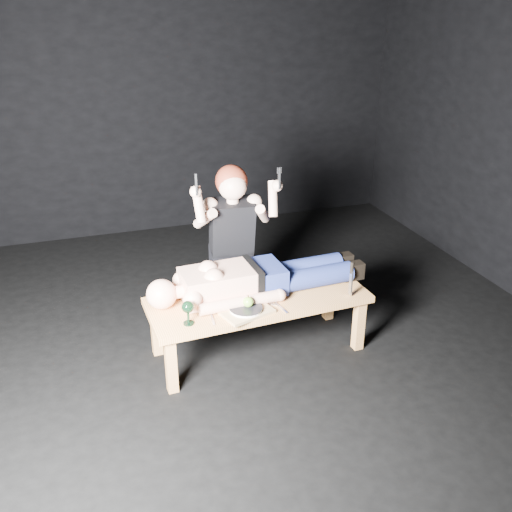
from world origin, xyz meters
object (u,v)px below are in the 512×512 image
Objects in this scene: goblet at (188,313)px; serving_tray at (246,311)px; lying_man at (260,274)px; carving_knife at (351,279)px; kneeling_woman at (230,240)px; table at (258,324)px.

serving_tray is at bearing 3.04° from goblet.
lying_man is 5.89× the size of carving_knife.
kneeling_woman reaches higher than serving_tray.
table is 9.32× the size of goblet.
serving_tray is at bearing -93.25° from kneeling_woman.
kneeling_woman is 0.93m from goblet.
table is at bearing 160.46° from carving_knife.
kneeling_woman is 1.01m from carving_knife.
carving_knife is (0.77, -0.01, 0.12)m from serving_tray.
carving_knife reaches higher than serving_tray.
lying_man is 0.66m from goblet.
kneeling_woman reaches higher than table.
goblet is at bearing -156.35° from lying_man.
kneeling_woman is (-0.04, 0.57, 0.44)m from table.
carving_knife is (0.63, -0.19, 0.36)m from table.
carving_knife reaches higher than lying_man.
lying_man is at bearing 54.94° from serving_tray.
lying_man is 1.18× the size of kneeling_woman.
lying_man is at bearing 151.39° from carving_knife.
goblet is (-0.55, -0.20, 0.31)m from table.
carving_knife is at bearing 0.52° from goblet.
serving_tray is (-0.19, -0.27, -0.12)m from lying_man.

